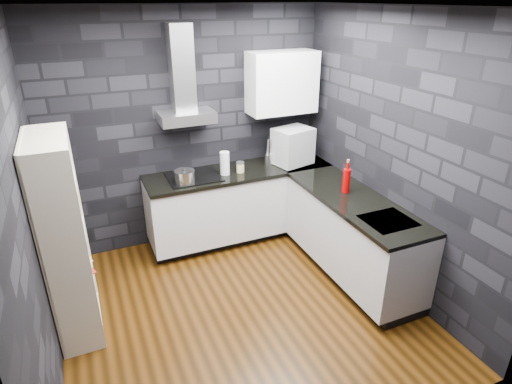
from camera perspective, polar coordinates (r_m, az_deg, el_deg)
ground at (r=4.30m, az=-1.97°, el=-15.38°), size 3.20×3.20×0.00m
ceiling at (r=3.29m, az=-2.70°, el=23.55°), size 3.20×3.20×0.00m
wall_back at (r=5.04m, az=-9.09°, el=8.09°), size 3.20×0.05×2.70m
wall_front at (r=2.34m, az=12.79°, el=-13.21°), size 3.20×0.05×2.70m
wall_left at (r=3.41m, az=-28.65°, el=-3.06°), size 0.05×3.20×2.70m
wall_right at (r=4.39m, az=17.95°, el=4.67°), size 0.05×3.20×2.70m
toekick_back at (r=5.44m, az=-2.29°, el=-5.24°), size 2.18×0.50×0.10m
toekick_right at (r=4.87m, az=12.60°, el=-9.84°), size 0.50×1.78×0.10m
counter_back_cab at (r=5.21m, az=-2.21°, el=-1.34°), size 2.20×0.60×0.76m
counter_right_cab at (r=4.63m, az=12.68°, el=-5.57°), size 0.60×1.80×0.76m
counter_back_top at (r=5.04m, az=-2.24°, el=2.70°), size 2.20×0.62×0.04m
counter_right_top at (r=4.44m, az=13.05°, el=-1.12°), size 0.62×1.80×0.04m
counter_corner_top at (r=5.37m, az=5.72°, el=4.00°), size 0.62×0.62×0.04m
hood_body at (r=4.79m, az=-9.22°, el=9.82°), size 0.60×0.34×0.12m
hood_chimney at (r=4.76m, az=-9.87°, el=15.95°), size 0.24×0.20×0.90m
upper_cabinet at (r=5.12m, az=3.47°, el=14.36°), size 0.80×0.35×0.70m
cooktop at (r=4.88m, az=-8.31°, el=2.04°), size 0.58×0.50×0.01m
sink_rim at (r=4.09m, az=17.22°, el=-3.70°), size 0.44×0.40×0.01m
pot at (r=4.70m, az=-9.48°, el=1.94°), size 0.25×0.25×0.13m
glass_vase at (r=4.88m, az=-4.19°, el=3.84°), size 0.12×0.12×0.27m
storage_jar at (r=4.96m, az=-2.10°, el=3.26°), size 0.10×0.10×0.11m
utensil_crock at (r=5.18m, az=1.69°, el=4.31°), size 0.12×0.12×0.12m
appliance_garage at (r=5.17m, az=4.92°, el=6.12°), size 0.50×0.43×0.43m
red_bottle at (r=4.51m, az=11.95°, el=1.48°), size 0.08×0.08×0.25m
bookshelf at (r=3.95m, az=-24.11°, el=-5.86°), size 0.53×0.86×1.80m
fruit_bowl at (r=3.81m, az=-24.16°, el=-6.37°), size 0.25×0.25×0.06m
book_red at (r=4.22m, az=-23.54°, el=-8.90°), size 0.17×0.08×0.24m
book_second at (r=4.28m, az=-23.49°, el=-8.09°), size 0.15×0.08×0.21m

